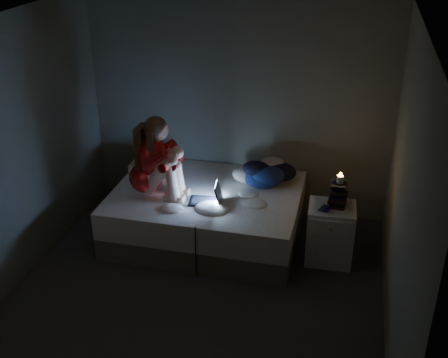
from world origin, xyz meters
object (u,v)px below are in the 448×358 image
(phone, at_px, (324,208))
(bed, at_px, (207,214))
(candle, at_px, (340,180))
(woman, at_px, (145,155))
(laptop, at_px, (205,192))
(nightstand, at_px, (330,233))

(phone, bearing_deg, bed, -167.88)
(bed, distance_m, phone, 1.37)
(bed, relative_size, candle, 25.84)
(bed, bearing_deg, woman, -163.45)
(woman, bearing_deg, laptop, -2.96)
(woman, relative_size, laptop, 2.67)
(phone, bearing_deg, candle, 59.77)
(laptop, bearing_deg, woman, 168.59)
(woman, distance_m, laptop, 0.76)
(woman, height_order, candle, woman)
(nightstand, distance_m, candle, 0.62)
(bed, xyz_separation_m, phone, (1.31, -0.22, 0.37))
(woman, distance_m, phone, 1.97)
(bed, relative_size, phone, 14.77)
(bed, relative_size, nightstand, 3.21)
(bed, distance_m, candle, 1.58)
(bed, height_order, phone, phone)
(bed, xyz_separation_m, nightstand, (1.39, -0.16, 0.04))
(bed, height_order, laptop, laptop)
(bed, relative_size, laptop, 6.00)
(candle, bearing_deg, phone, -141.75)
(nightstand, bearing_deg, bed, 170.77)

